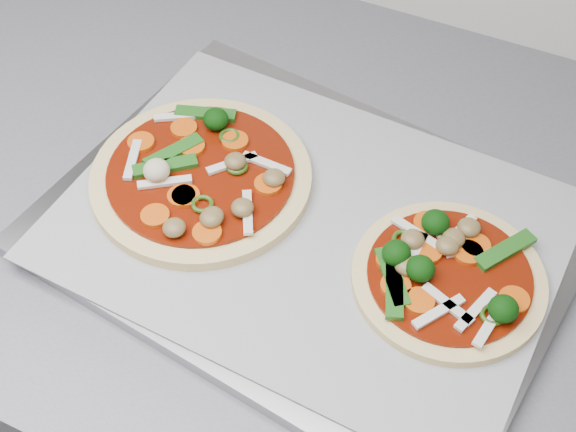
% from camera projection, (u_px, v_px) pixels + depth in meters
% --- Properties ---
extents(baking_tray, '(0.48, 0.38, 0.01)m').
position_uv_depth(baking_tray, '(308.00, 231.00, 0.70)').
color(baking_tray, gray).
rests_on(baking_tray, countertop).
extents(parchment, '(0.44, 0.33, 0.00)m').
position_uv_depth(parchment, '(308.00, 225.00, 0.70)').
color(parchment, gray).
rests_on(parchment, baking_tray).
extents(pizza_left, '(0.25, 0.25, 0.03)m').
position_uv_depth(pizza_left, '(201.00, 176.00, 0.72)').
color(pizza_left, '#EACC82').
rests_on(pizza_left, parchment).
extents(pizza_right, '(0.21, 0.21, 0.03)m').
position_uv_depth(pizza_right, '(446.00, 273.00, 0.65)').
color(pizza_right, '#EACC82').
rests_on(pizza_right, parchment).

